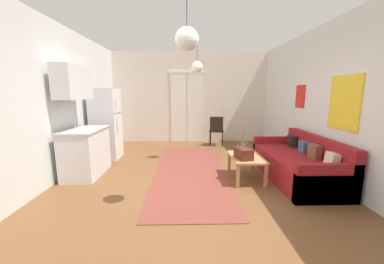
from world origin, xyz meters
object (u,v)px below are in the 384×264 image
(pendant_lamp_near, at_px, (187,39))
(coffee_table, at_px, (246,159))
(bamboo_vase, at_px, (243,148))
(handbag, at_px, (243,153))
(couch, at_px, (299,164))
(pendant_lamp_far, at_px, (197,67))
(refrigerator, at_px, (106,124))
(accent_chair, at_px, (216,129))

(pendant_lamp_near, bearing_deg, coffee_table, 44.69)
(bamboo_vase, xyz_separation_m, handbag, (-0.10, -0.41, 0.01))
(coffee_table, height_order, bamboo_vase, bamboo_vase)
(couch, bearing_deg, coffee_table, -178.48)
(coffee_table, relative_size, pendant_lamp_far, 1.04)
(bamboo_vase, bearing_deg, pendant_lamp_near, -129.24)
(bamboo_vase, relative_size, refrigerator, 0.23)
(pendant_lamp_far, bearing_deg, handbag, -60.17)
(couch, height_order, pendant_lamp_near, pendant_lamp_near)
(refrigerator, xyz_separation_m, pendant_lamp_near, (1.92, -2.49, 1.37))
(couch, height_order, coffee_table, couch)
(bamboo_vase, bearing_deg, couch, -13.21)
(refrigerator, height_order, accent_chair, refrigerator)
(handbag, distance_m, refrigerator, 3.32)
(coffee_table, xyz_separation_m, bamboo_vase, (0.00, 0.26, 0.15))
(coffee_table, bearing_deg, handbag, -121.91)
(coffee_table, distance_m, refrigerator, 3.35)
(bamboo_vase, relative_size, accent_chair, 0.44)
(bamboo_vase, relative_size, handbag, 1.04)
(coffee_table, bearing_deg, pendant_lamp_far, 126.03)
(bamboo_vase, distance_m, accent_chair, 2.38)
(coffee_table, xyz_separation_m, refrigerator, (-2.99, 1.44, 0.46))
(bamboo_vase, xyz_separation_m, accent_chair, (-0.20, 2.37, -0.02))
(pendant_lamp_near, distance_m, pendant_lamp_far, 2.23)
(pendant_lamp_near, bearing_deg, handbag, 42.93)
(refrigerator, bearing_deg, accent_chair, 23.15)
(coffee_table, relative_size, pendant_lamp_near, 1.13)
(accent_chair, height_order, pendant_lamp_near, pendant_lamp_near)
(coffee_table, height_order, pendant_lamp_near, pendant_lamp_near)
(accent_chair, bearing_deg, refrigerator, 32.10)
(accent_chair, bearing_deg, bamboo_vase, 103.83)
(bamboo_vase, distance_m, refrigerator, 3.23)
(couch, distance_m, refrigerator, 4.26)
(refrigerator, relative_size, accent_chair, 1.89)
(couch, distance_m, pendant_lamp_far, 2.84)
(couch, xyz_separation_m, coffee_table, (-0.99, -0.03, 0.10))
(couch, distance_m, coffee_table, 0.99)
(coffee_table, height_order, handbag, handbag)
(couch, distance_m, handbag, 1.13)
(handbag, height_order, pendant_lamp_near, pendant_lamp_near)
(couch, relative_size, handbag, 5.51)
(bamboo_vase, height_order, pendant_lamp_near, pendant_lamp_near)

